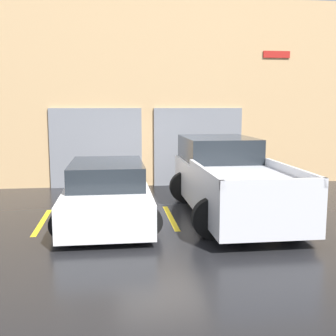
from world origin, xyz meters
The scene contains 7 objects.
ground_plane centered at (0.00, 0.00, 0.00)m, with size 28.00×28.00×0.00m, color black.
shophouse_building centered at (0.00, 3.29, 2.95)m, with size 14.65×0.68×5.98m.
pickup_truck centered at (1.46, -0.83, 0.84)m, with size 2.53×5.27×1.77m.
sedan_white centered at (-1.46, -1.08, 0.62)m, with size 2.22×4.28×1.32m.
parking_stripe_far_left centered at (-2.91, -1.11, 0.00)m, with size 0.12×2.20×0.01m, color gold.
parking_stripe_left centered at (0.00, -1.11, 0.00)m, with size 0.12×2.20×0.01m, color gold.
parking_stripe_centre centered at (2.91, -1.11, 0.00)m, with size 0.12×2.20×0.01m, color gold.
Camera 1 is at (-1.27, -10.55, 2.57)m, focal length 45.00 mm.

